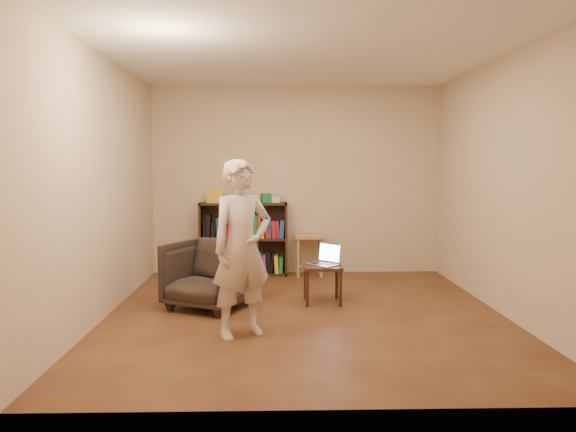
{
  "coord_description": "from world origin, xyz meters",
  "views": [
    {
      "loc": [
        -0.32,
        -5.6,
        1.52
      ],
      "look_at": [
        -0.16,
        0.35,
        0.97
      ],
      "focal_mm": 35.0,
      "sensor_mm": 36.0,
      "label": 1
    }
  ],
  "objects_px": {
    "laptop": "(325,260)",
    "armchair": "(209,274)",
    "bookshelf": "(244,243)",
    "side_table": "(323,271)",
    "person": "(242,249)",
    "stool": "(309,243)"
  },
  "relations": [
    {
      "from": "laptop",
      "to": "armchair",
      "type": "bearing_deg",
      "value": -125.29
    },
    {
      "from": "bookshelf",
      "to": "armchair",
      "type": "distance_m",
      "value": 1.83
    },
    {
      "from": "armchair",
      "to": "side_table",
      "type": "distance_m",
      "value": 1.23
    },
    {
      "from": "bookshelf",
      "to": "person",
      "type": "distance_m",
      "value": 2.83
    },
    {
      "from": "side_table",
      "to": "laptop",
      "type": "bearing_deg",
      "value": 33.83
    },
    {
      "from": "person",
      "to": "bookshelf",
      "type": "bearing_deg",
      "value": 61.15
    },
    {
      "from": "stool",
      "to": "armchair",
      "type": "height_order",
      "value": "armchair"
    },
    {
      "from": "armchair",
      "to": "bookshelf",
      "type": "bearing_deg",
      "value": 108.39
    },
    {
      "from": "stool",
      "to": "side_table",
      "type": "bearing_deg",
      "value": -88.08
    },
    {
      "from": "stool",
      "to": "person",
      "type": "bearing_deg",
      "value": -105.85
    },
    {
      "from": "stool",
      "to": "person",
      "type": "distance_m",
      "value": 2.82
    },
    {
      "from": "side_table",
      "to": "laptop",
      "type": "height_order",
      "value": "laptop"
    },
    {
      "from": "stool",
      "to": "laptop",
      "type": "relative_size",
      "value": 1.42
    },
    {
      "from": "side_table",
      "to": "stool",
      "type": "bearing_deg",
      "value": 91.92
    },
    {
      "from": "armchair",
      "to": "stool",
      "type": "bearing_deg",
      "value": 82.37
    },
    {
      "from": "stool",
      "to": "armchair",
      "type": "xyz_separation_m",
      "value": [
        -1.17,
        -1.7,
        -0.1
      ]
    },
    {
      "from": "laptop",
      "to": "bookshelf",
      "type": "bearing_deg",
      "value": 167.12
    },
    {
      "from": "stool",
      "to": "laptop",
      "type": "height_order",
      "value": "laptop"
    },
    {
      "from": "bookshelf",
      "to": "laptop",
      "type": "height_order",
      "value": "bookshelf"
    },
    {
      "from": "bookshelf",
      "to": "person",
      "type": "relative_size",
      "value": 0.77
    },
    {
      "from": "side_table",
      "to": "person",
      "type": "relative_size",
      "value": 0.27
    },
    {
      "from": "bookshelf",
      "to": "stool",
      "type": "distance_m",
      "value": 0.91
    }
  ]
}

